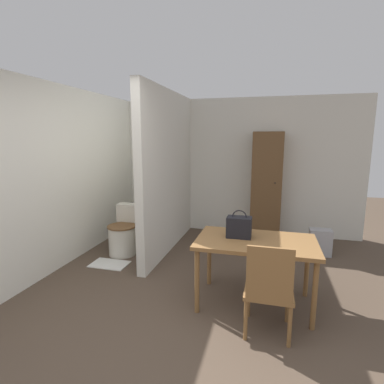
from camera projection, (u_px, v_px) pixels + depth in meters
The scene contains 11 objects.
ground_plane at pixel (157, 359), 2.45m from camera, with size 16.00×16.00×0.00m, color #4C3D30.
wall_back at pixel (226, 166), 5.68m from camera, with size 4.89×0.12×2.50m.
wall_left at pixel (73, 175), 4.43m from camera, with size 0.12×4.57×2.50m.
partition_wall at pixel (168, 172), 4.74m from camera, with size 0.12×2.25×2.50m.
dining_table at pixel (256, 247), 3.16m from camera, with size 1.24×0.75×0.73m.
wooden_chair at pixel (269, 288), 2.66m from camera, with size 0.43×0.43×0.89m.
toilet at pixel (124, 234), 4.66m from camera, with size 0.44×0.58×0.74m.
handbag at pixel (239, 227), 3.22m from camera, with size 0.26×0.16×0.30m.
wooden_cabinet at pixel (266, 186), 5.27m from camera, with size 0.51×0.44×1.89m.
bath_mat at pixel (109, 264), 4.28m from camera, with size 0.53×0.33×0.01m.
space_heater at pixel (320, 242), 4.61m from camera, with size 0.33×0.21×0.40m.
Camera 1 is at (0.83, -2.02, 1.79)m, focal length 28.00 mm.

